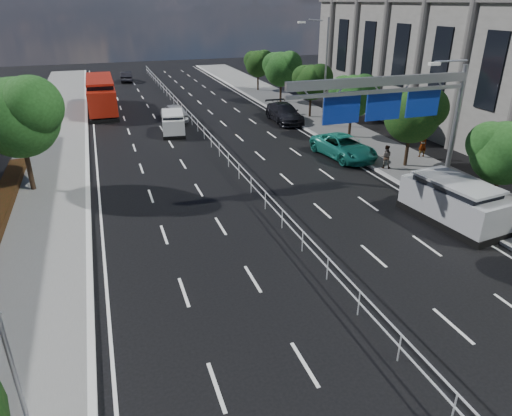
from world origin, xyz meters
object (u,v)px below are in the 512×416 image
overhead_gantry (398,100)px  white_minivan (173,123)px  parked_car_teal (344,147)px  pedestrian_a (423,145)px  silver_minivan (453,202)px  near_car_silver (174,112)px  near_car_dark (127,76)px  parked_car_dark (284,113)px  pedestrian_b (386,157)px  red_bus (101,94)px

overhead_gantry → white_minivan: (-8.77, 18.10, -4.73)m
parked_car_teal → overhead_gantry: bearing=-108.2°
pedestrian_a → silver_minivan: bearing=62.3°
near_car_silver → parked_car_teal: 17.67m
white_minivan → silver_minivan: size_ratio=0.77×
silver_minivan → pedestrian_a: silver_minivan is taller
near_car_dark → parked_car_dark: bearing=118.0°
white_minivan → near_car_silver: size_ratio=0.94×
overhead_gantry → silver_minivan: bearing=-65.1°
white_minivan → parked_car_dark: 10.35m
near_car_dark → parked_car_dark: 30.78m
pedestrian_b → silver_minivan: bearing=113.8°
red_bus → overhead_gantry: bearing=-63.7°
near_car_silver → white_minivan: bearing=75.2°
near_car_dark → parked_car_teal: parked_car_teal is taller
near_car_silver → parked_car_dark: size_ratio=0.82×
red_bus → parked_car_teal: (15.65, -21.33, -0.93)m
near_car_dark → silver_minivan: (11.86, -50.56, 0.41)m
silver_minivan → parked_car_dark: size_ratio=0.99×
parked_car_dark → pedestrian_b: 14.41m
near_car_dark → parked_car_teal: size_ratio=0.74×
overhead_gantry → silver_minivan: (1.56, -3.37, -4.51)m
pedestrian_a → pedestrian_b: 3.99m
white_minivan → red_bus: red_bus is taller
near_car_silver → overhead_gantry: bearing=105.3°
overhead_gantry → pedestrian_a: size_ratio=5.95×
parked_car_teal → pedestrian_b: 3.49m
overhead_gantry → pedestrian_b: overhead_gantry is taller
near_car_silver → pedestrian_b: size_ratio=3.01×
overhead_gantry → parked_car_teal: overhead_gantry is taller
near_car_silver → near_car_dark: size_ratio=1.11×
near_car_dark → parked_car_teal: (11.86, -39.52, 0.09)m
pedestrian_a → near_car_dark: bearing=-66.0°
parked_car_teal → silver_minivan: bearing=-96.7°
near_car_dark → overhead_gantry: bearing=107.6°
overhead_gantry → pedestrian_b: bearing=57.2°
overhead_gantry → white_minivan: size_ratio=2.37×
near_car_silver → silver_minivan: (9.49, -25.95, 0.31)m
overhead_gantry → near_car_dark: (-10.30, 47.20, -4.92)m
near_car_silver → silver_minivan: size_ratio=0.83×
near_car_dark → parked_car_dark: size_ratio=0.74×
red_bus → white_minivan: bearing=-63.6°
red_bus → pedestrian_a: size_ratio=6.39×
red_bus → parked_car_teal: size_ratio=1.97×
near_car_silver → parked_car_teal: bearing=118.4°
overhead_gantry → red_bus: overhead_gantry is taller
silver_minivan → pedestrian_a: (5.10, 9.02, -0.09)m
parked_car_dark → pedestrian_a: (5.10, -13.14, 0.18)m
parked_car_dark → pedestrian_b: bearing=-82.5°
overhead_gantry → pedestrian_b: (2.86, 4.44, -4.70)m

